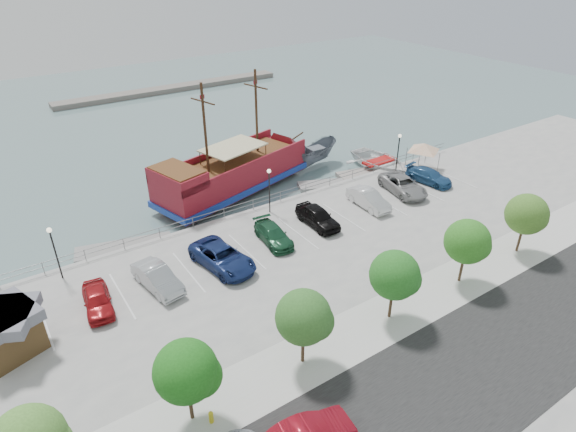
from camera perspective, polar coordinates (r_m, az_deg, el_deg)
ground at (r=40.11m, az=2.79°, el=-4.51°), size 160.00×160.00×0.00m
street at (r=31.18m, az=21.26°, el=-16.44°), size 100.00×8.00×0.04m
sidewalk at (r=33.67m, az=13.12°, el=-10.89°), size 100.00×4.00×0.05m
seawall_railing at (r=44.92m, az=-3.06°, el=1.74°), size 50.00×0.06×1.00m
far_shore at (r=89.64m, az=-13.55°, el=14.49°), size 40.00×3.00×0.80m
pirate_ship at (r=50.25m, az=-5.34°, el=5.50°), size 20.09×10.31×12.44m
patrol_boat at (r=55.77m, az=3.31°, el=7.15°), size 6.93×4.07×2.52m
speedboat at (r=55.70m, az=10.79°, el=6.13°), size 5.66×7.83×1.60m
dock_west at (r=42.69m, az=-18.80°, el=-3.59°), size 8.15×4.10×0.45m
dock_mid at (r=51.39m, az=5.23°, el=3.76°), size 7.39×4.61×0.41m
dock_east at (r=54.74m, az=9.78°, el=5.13°), size 8.08×3.70×0.45m
shed at (r=33.56m, az=-30.50°, el=-11.64°), size 4.56×4.56×2.95m
canopy_tent at (r=53.92m, az=15.88°, el=8.28°), size 4.96×4.96×3.34m
fire_hydrant at (r=26.85m, az=-9.11°, el=-22.43°), size 0.27×0.27×0.78m
lamp_post_left at (r=37.89m, az=-26.07°, el=-3.02°), size 0.36×0.36×4.28m
lamp_post_mid at (r=42.84m, az=-2.24°, el=3.93°), size 0.36×0.36×4.28m
lamp_post_right at (r=52.28m, az=12.98°, el=8.04°), size 0.36×0.36×4.28m
tree_b at (r=25.02m, az=-11.62°, el=-17.69°), size 3.30×3.20×5.00m
tree_c at (r=27.35m, az=2.18°, el=-12.00°), size 3.30×3.20×5.00m
tree_d at (r=31.12m, az=12.79°, el=-6.96°), size 3.30×3.20×5.00m
tree_e at (r=35.87m, az=20.69°, el=-2.96°), size 3.30×3.20×5.00m
tree_f at (r=41.27m, az=26.59°, el=0.09°), size 3.30×3.20×5.00m
parked_car_a at (r=34.97m, az=-21.66°, el=-9.23°), size 2.24×4.49×1.47m
parked_car_b at (r=35.58m, az=-15.21°, el=-7.11°), size 2.51×5.11×1.61m
parked_car_c at (r=36.77m, az=-7.78°, el=-4.86°), size 3.71×6.33×1.65m
parked_car_d at (r=39.42m, az=-1.74°, el=-2.24°), size 2.40×4.91×1.37m
parked_car_e at (r=41.80m, az=3.54°, el=-0.06°), size 2.03×4.90×1.66m
parked_car_f at (r=45.33m, az=9.52°, el=2.00°), size 1.86×4.89×1.59m
parked_car_g at (r=48.68m, az=13.47°, el=3.58°), size 3.65×6.12×1.59m
parked_car_h at (r=51.53m, az=16.36°, el=4.57°), size 2.89×5.23×1.43m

